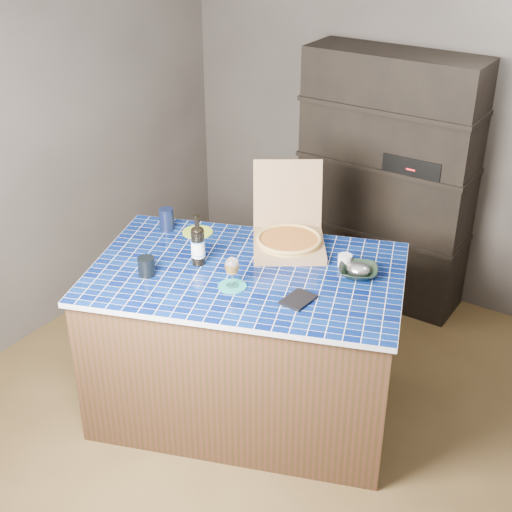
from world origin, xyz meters
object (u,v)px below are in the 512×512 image
Objects in this scene: pizza_box at (289,237)px; bowl at (358,271)px; mead_bottle at (198,245)px; dvd_case at (298,300)px; kitchen_island at (247,341)px; wine_glass at (232,267)px.

pizza_box reaches higher than bowl.
mead_bottle is 0.66m from dvd_case.
wine_glass is at bearing -99.75° from kitchen_island.
kitchen_island is 0.62m from dvd_case.
pizza_box is 0.58m from dvd_case.
wine_glass is 0.38m from dvd_case.
kitchen_island is at bearing 168.58° from dvd_case.
bowl is (0.53, 0.29, 0.49)m from kitchen_island.
dvd_case is (0.34, -0.47, -0.05)m from pizza_box.
wine_glass is at bearing -125.31° from pizza_box.
mead_bottle is 0.31m from wine_glass.
pizza_box reaches higher than wine_glass.
bowl is at bearing 43.27° from wine_glass.
wine_glass is 0.68m from bowl.
kitchen_island is 6.62× the size of mead_bottle.
kitchen_island is 9.27× the size of bowl.
mead_bottle reaches higher than kitchen_island.
mead_bottle is 1.40× the size of bowl.
wine_glass is 0.96× the size of dvd_case.
mead_bottle is at bearing 176.19° from kitchen_island.
mead_bottle is (-0.31, -0.44, 0.05)m from pizza_box.
wine_glass is at bearing -164.66° from dvd_case.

